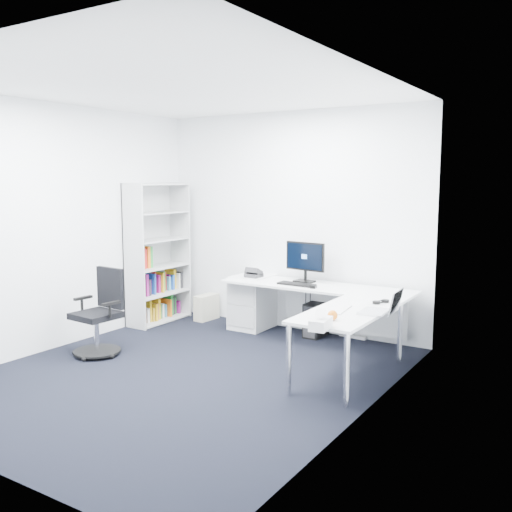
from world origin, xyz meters
The scene contains 21 objects.
ground centered at (0.00, 0.00, 0.00)m, with size 4.20×4.20×0.00m, color black.
ceiling centered at (0.00, 0.00, 2.70)m, with size 4.20×4.20×0.00m, color white.
wall_back centered at (0.00, 2.10, 1.35)m, with size 3.60×0.02×2.70m, color white.
wall_left centered at (-1.80, 0.00, 1.35)m, with size 0.02×4.20×2.70m, color white.
wall_right centered at (1.80, 0.00, 1.35)m, with size 0.02×4.20×2.70m, color white.
l_desk centered at (0.55, 1.40, 0.33)m, with size 2.27×1.27×0.66m, color silver, non-canonical shape.
drawer_pedestal centered at (-0.40, 1.85, 0.33)m, with size 0.44×0.54×0.67m, color silver.
bookshelf centered at (-1.62, 1.45, 0.92)m, with size 0.36×0.92×1.83m, color #B2B4B5, non-canonical shape.
task_chair centered at (-1.20, -0.02, 0.46)m, with size 0.52×0.52×0.93m, color black, non-canonical shape.
black_pc_tower centered at (0.46, 1.94, 0.21)m, with size 0.19×0.42×0.41m, color black.
beige_pc_tower centered at (-1.15, 1.86, 0.17)m, with size 0.16×0.35×0.34m, color #BAB79E.
power_strip centered at (0.87, 2.08, 0.02)m, with size 0.34×0.06×0.04m, color silver.
monitor centered at (0.34, 1.82, 0.91)m, with size 0.51×0.16×0.49m, color black, non-canonical shape.
black_keyboard centered at (0.35, 1.60, 0.67)m, with size 0.44×0.16×0.02m, color black.
mouse centered at (0.60, 1.55, 0.68)m, with size 0.06×0.09×0.03m, color black.
desk_phone centered at (-0.33, 1.77, 0.72)m, with size 0.18×0.18×0.13m, color #28282B, non-canonical shape.
laptop centered at (1.60, 0.77, 0.78)m, with size 0.34×0.33×0.24m, color silver, non-canonical shape.
white_keyboard centered at (1.30, 0.70, 0.67)m, with size 0.12×0.40×0.01m, color silver.
headphones centered at (1.52, 1.19, 0.69)m, with size 0.11×0.18×0.05m, color black, non-canonical shape.
orange_fruit centered at (1.40, 0.31, 0.71)m, with size 0.09×0.09×0.09m, color orange.
tissue_box centered at (1.44, -0.01, 0.71)m, with size 0.13×0.25×0.09m, color silver.
Camera 1 is at (3.41, -4.12, 1.87)m, focal length 40.00 mm.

